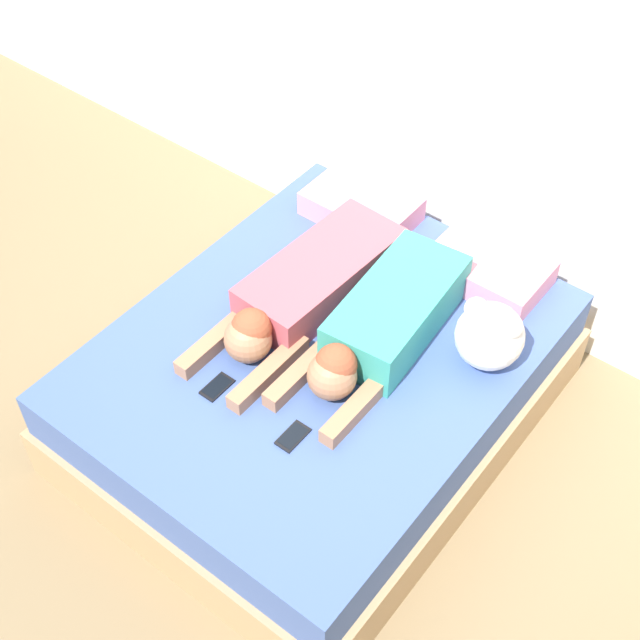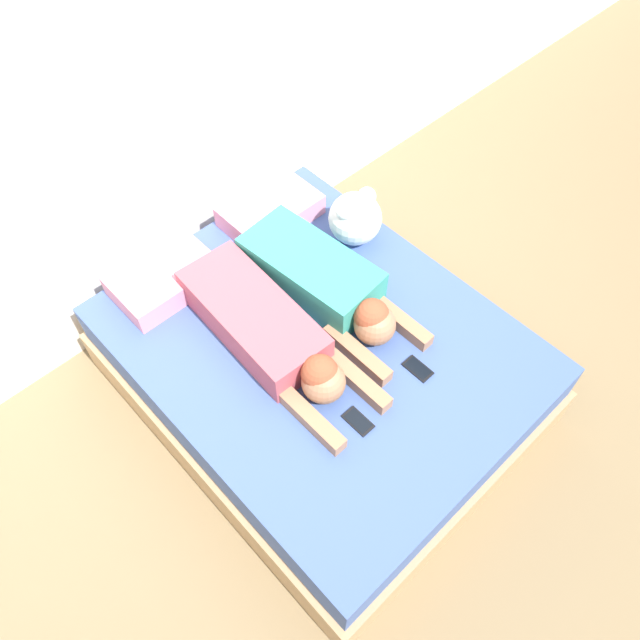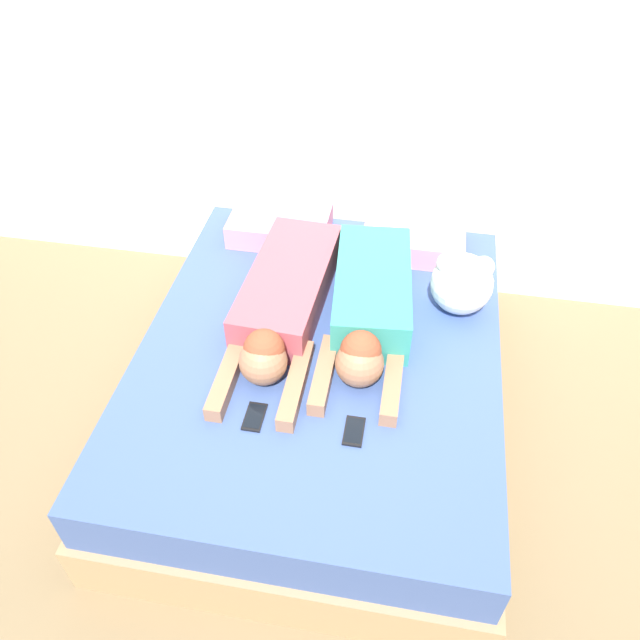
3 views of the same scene
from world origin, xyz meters
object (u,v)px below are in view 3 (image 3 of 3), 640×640
object	(u,v)px
cell_phone_left	(255,417)
cell_phone_right	(354,431)
pillow_head_left	(280,225)
pillow_head_right	(413,239)
plush_toy	(462,282)
person_right	(369,307)
bed	(320,384)
person_left	(283,303)

from	to	relation	value
cell_phone_left	cell_phone_right	size ratio (longest dim) A/B	1.00
cell_phone_right	pillow_head_left	bearing A→B (deg)	114.91
pillow_head_right	plush_toy	size ratio (longest dim) A/B	1.72
pillow_head_right	cell_phone_right	bearing A→B (deg)	-96.61
cell_phone_left	cell_phone_right	xyz separation A→B (m)	(0.39, -0.00, 0.00)
pillow_head_right	person_right	xyz separation A→B (m)	(-0.16, -0.61, 0.04)
bed	cell_phone_right	world-z (taller)	cell_phone_right
person_right	cell_phone_right	bearing A→B (deg)	-88.29
person_left	person_right	world-z (taller)	person_right
pillow_head_right	plush_toy	world-z (taller)	plush_toy
cell_phone_right	plush_toy	distance (m)	0.89
cell_phone_right	cell_phone_left	bearing A→B (deg)	179.94
pillow_head_left	pillow_head_right	xyz separation A→B (m)	(0.70, 0.00, 0.00)
person_left	person_right	bearing A→B (deg)	4.57
bed	cell_phone_left	world-z (taller)	cell_phone_left
bed	person_right	size ratio (longest dim) A/B	1.93
pillow_head_left	plush_toy	distance (m)	1.03
pillow_head_left	cell_phone_left	bearing A→B (deg)	-82.08
bed	person_right	bearing A→B (deg)	40.58
pillow_head_left	person_right	xyz separation A→B (m)	(0.55, -0.61, 0.04)
bed	pillow_head_right	distance (m)	0.91
pillow_head_right	cell_phone_left	size ratio (longest dim) A/B	3.71
bed	pillow_head_right	world-z (taller)	pillow_head_right
cell_phone_left	pillow_head_right	bearing A→B (deg)	66.19
bed	cell_phone_left	xyz separation A→B (m)	(-0.18, -0.44, 0.27)
person_right	cell_phone_left	distance (m)	0.72
pillow_head_left	person_left	world-z (taller)	person_left
cell_phone_left	person_right	bearing A→B (deg)	58.13
cell_phone_right	person_left	bearing A→B (deg)	125.20
pillow_head_left	pillow_head_right	distance (m)	0.70
person_right	cell_phone_left	size ratio (longest dim) A/B	7.54
pillow_head_right	cell_phone_left	distance (m)	1.33
pillow_head_right	bed	bearing A→B (deg)	-114.48
person_left	cell_phone_right	world-z (taller)	person_left
bed	person_left	distance (m)	0.43
pillow_head_left	person_right	bearing A→B (deg)	-48.09
person_right	cell_phone_right	world-z (taller)	person_right
person_left	cell_phone_right	size ratio (longest dim) A/B	8.39
person_left	cell_phone_right	distance (m)	0.71
bed	pillow_head_left	world-z (taller)	pillow_head_left
bed	person_right	xyz separation A→B (m)	(0.19, 0.17, 0.37)
person_left	bed	bearing A→B (deg)	-34.72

